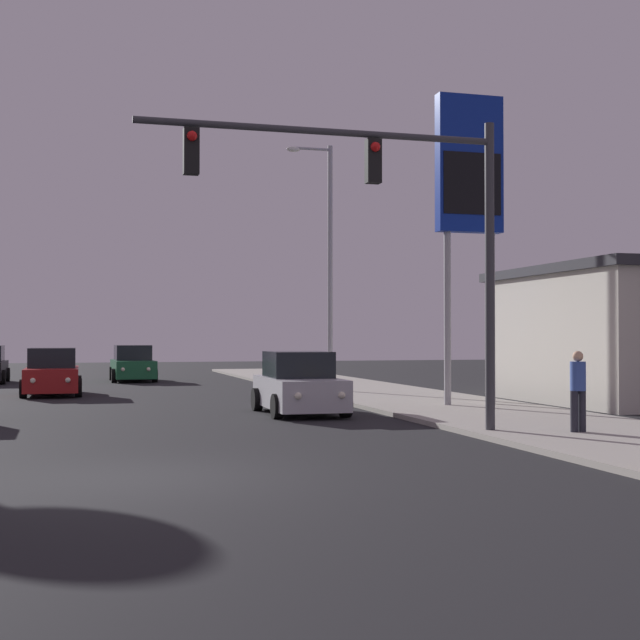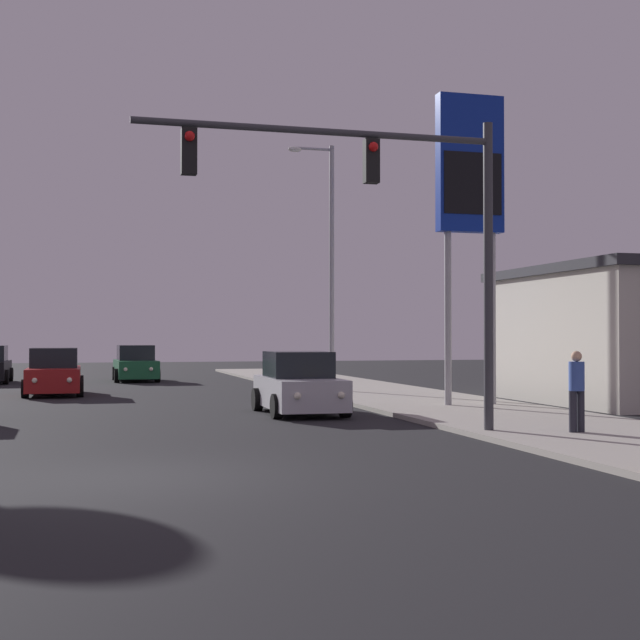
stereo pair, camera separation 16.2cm
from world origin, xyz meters
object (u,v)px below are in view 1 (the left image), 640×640
(traffic_light_mast, at_px, (394,208))
(street_lamp, at_px, (327,254))
(pedestrian_on_sidewalk, at_px, (578,388))
(gas_station_sign, at_px, (469,181))
(car_silver, at_px, (299,386))
(car_green, at_px, (133,365))
(car_red, at_px, (52,374))

(traffic_light_mast, height_order, street_lamp, street_lamp)
(street_lamp, bearing_deg, pedestrian_on_sidewalk, -85.76)
(street_lamp, xyz_separation_m, gas_station_sign, (2.16, -7.65, 1.50))
(car_silver, xyz_separation_m, pedestrian_on_sidewalk, (4.18, -7.04, 0.27))
(traffic_light_mast, height_order, gas_station_sign, gas_station_sign)
(pedestrian_on_sidewalk, bearing_deg, gas_station_sign, 82.04)
(traffic_light_mast, relative_size, gas_station_sign, 0.84)
(car_silver, bearing_deg, car_green, -79.13)
(car_red, bearing_deg, street_lamp, 170.52)
(car_red, distance_m, traffic_light_mast, 17.85)
(car_silver, bearing_deg, pedestrian_on_sidewalk, 121.94)
(pedestrian_on_sidewalk, bearing_deg, street_lamp, 94.24)
(car_green, height_order, street_lamp, street_lamp)
(traffic_light_mast, bearing_deg, gas_station_sign, 54.15)
(car_green, distance_m, traffic_light_mast, 25.82)
(car_red, distance_m, gas_station_sign, 16.17)
(gas_station_sign, bearing_deg, street_lamp, 105.78)
(car_green, relative_size, traffic_light_mast, 0.58)
(car_red, relative_size, traffic_light_mast, 0.57)
(car_silver, xyz_separation_m, car_green, (-3.24, 19.08, 0.00))
(traffic_light_mast, distance_m, street_lamp, 14.47)
(car_red, xyz_separation_m, car_green, (3.39, 9.36, 0.00))
(traffic_light_mast, bearing_deg, car_silver, 94.34)
(car_red, bearing_deg, gas_station_sign, 142.09)
(traffic_light_mast, xyz_separation_m, street_lamp, (2.59, 14.23, 0.38))
(pedestrian_on_sidewalk, bearing_deg, car_silver, 120.72)
(traffic_light_mast, bearing_deg, street_lamp, 79.67)
(car_green, height_order, pedestrian_on_sidewalk, pedestrian_on_sidewalk)
(car_red, distance_m, street_lamp, 10.75)
(car_green, relative_size, pedestrian_on_sidewalk, 2.60)
(gas_station_sign, distance_m, pedestrian_on_sidewalk, 9.37)
(car_green, relative_size, street_lamp, 0.48)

